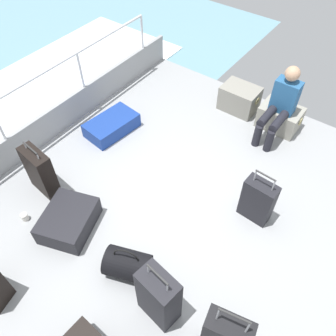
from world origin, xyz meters
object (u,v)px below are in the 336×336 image
(paper_cup, at_px, (25,217))
(duffel_bag, at_px, (127,264))
(cargo_crate_0, at_px, (239,98))
(suitcase_1, at_px, (258,200))
(suitcase_2, at_px, (69,220))
(suitcase_7, at_px, (40,172))
(passenger_seated, at_px, (281,104))
(suitcase_3, at_px, (112,125))
(suitcase_0, at_px, (159,297))
(cargo_crate_1, at_px, (280,117))

(paper_cup, bearing_deg, duffel_bag, 9.28)
(cargo_crate_0, height_order, suitcase_1, suitcase_1)
(suitcase_1, bearing_deg, suitcase_2, -139.27)
(suitcase_7, bearing_deg, paper_cup, -71.12)
(passenger_seated, relative_size, suitcase_1, 1.40)
(suitcase_7, xyz_separation_m, duffel_bag, (1.58, -0.23, -0.16))
(duffel_bag, distance_m, paper_cup, 1.44)
(suitcase_3, relative_size, paper_cup, 8.05)
(duffel_bag, bearing_deg, suitcase_1, 62.83)
(cargo_crate_0, xyz_separation_m, duffel_bag, (0.39, -3.11, -0.03))
(suitcase_7, xyz_separation_m, paper_cup, (0.16, -0.46, -0.28))
(suitcase_1, bearing_deg, suitcase_3, 177.55)
(passenger_seated, height_order, suitcase_1, passenger_seated)
(suitcase_0, height_order, suitcase_1, suitcase_0)
(suitcase_2, bearing_deg, suitcase_7, 162.17)
(cargo_crate_0, distance_m, suitcase_1, 2.02)
(suitcase_0, bearing_deg, paper_cup, -177.02)
(suitcase_3, height_order, duffel_bag, duffel_bag)
(suitcase_1, distance_m, suitcase_3, 2.39)
(suitcase_0, bearing_deg, cargo_crate_1, 93.89)
(suitcase_3, height_order, suitcase_7, suitcase_7)
(suitcase_1, relative_size, paper_cup, 7.45)
(suitcase_7, bearing_deg, duffel_bag, -8.39)
(cargo_crate_1, bearing_deg, duffel_bag, -95.40)
(duffel_bag, relative_size, paper_cup, 5.43)
(cargo_crate_0, xyz_separation_m, cargo_crate_1, (0.68, -0.02, -0.02))
(duffel_bag, bearing_deg, suitcase_3, 136.82)
(cargo_crate_0, xyz_separation_m, suitcase_1, (1.13, -1.67, 0.09))
(paper_cup, bearing_deg, suitcase_0, 2.98)
(suitcase_7, bearing_deg, passenger_seated, 55.14)
(cargo_crate_1, relative_size, duffel_bag, 1.14)
(cargo_crate_0, distance_m, duffel_bag, 3.14)
(passenger_seated, bearing_deg, suitcase_3, -144.50)
(suitcase_0, distance_m, paper_cup, 1.96)
(passenger_seated, height_order, suitcase_0, passenger_seated)
(cargo_crate_1, relative_size, passenger_seated, 0.59)
(passenger_seated, xyz_separation_m, duffel_bag, (-0.29, -2.92, -0.37))
(suitcase_2, bearing_deg, passenger_seated, 67.47)
(cargo_crate_1, bearing_deg, suitcase_3, -141.19)
(passenger_seated, bearing_deg, suitcase_7, -124.86)
(suitcase_0, bearing_deg, suitcase_2, 173.99)
(cargo_crate_0, xyz_separation_m, suitcase_7, (-1.19, -2.88, 0.13))
(suitcase_2, height_order, duffel_bag, duffel_bag)
(cargo_crate_0, distance_m, suitcase_7, 3.12)
(cargo_crate_1, bearing_deg, suitcase_2, -111.36)
(cargo_crate_1, height_order, passenger_seated, passenger_seated)
(suitcase_0, height_order, suitcase_7, suitcase_0)
(cargo_crate_0, bearing_deg, suitcase_1, -55.96)
(paper_cup, bearing_deg, suitcase_3, 97.12)
(cargo_crate_1, distance_m, suitcase_7, 3.42)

